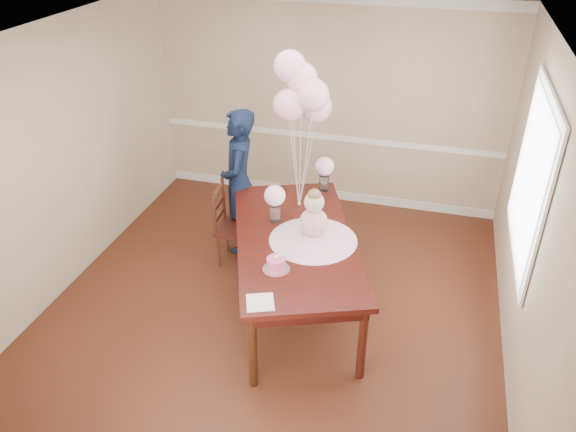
{
  "coord_description": "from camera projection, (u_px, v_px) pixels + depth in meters",
  "views": [
    {
      "loc": [
        1.35,
        -4.28,
        3.75
      ],
      "look_at": [
        0.13,
        0.13,
        1.05
      ],
      "focal_mm": 35.0,
      "sensor_mm": 36.0,
      "label": 1
    }
  ],
  "objects": [
    {
      "name": "wall_left",
      "position": [
        55.0,
        164.0,
        5.6
      ],
      "size": [
        0.02,
        5.0,
        2.7
      ],
      "primitive_type": "cube",
      "color": "tan",
      "rests_on": "floor"
    },
    {
      "name": "floor",
      "position": [
        273.0,
        308.0,
        5.76
      ],
      "size": [
        4.5,
        5.0,
        0.0
      ],
      "primitive_type": "cube",
      "color": "#38180E",
      "rests_on": "ground"
    },
    {
      "name": "table_leg_br",
      "position": [
        325.0,
        220.0,
        6.53
      ],
      "size": [
        0.1,
        0.1,
        0.78
      ],
      "primitive_type": "cylinder",
      "rotation": [
        0.0,
        0.0,
        0.37
      ],
      "color": "black",
      "rests_on": "floor"
    },
    {
      "name": "chair_leg_br",
      "position": [
        255.0,
        239.0,
        6.53
      ],
      "size": [
        0.04,
        0.04,
        0.4
      ],
      "primitive_type": "cylinder",
      "rotation": [
        0.0,
        0.0,
        0.07
      ],
      "color": "#38120F",
      "rests_on": "floor"
    },
    {
      "name": "roses_near",
      "position": [
        275.0,
        196.0,
        5.51
      ],
      "size": [
        0.21,
        0.21,
        0.21
      ],
      "primitive_type": "sphere",
      "color": "white",
      "rests_on": "rose_vase_near"
    },
    {
      "name": "wall_back",
      "position": [
        328.0,
        104.0,
        7.16
      ],
      "size": [
        4.5,
        0.02,
        2.7
      ],
      "primitive_type": "cube",
      "color": "tan",
      "rests_on": "floor"
    },
    {
      "name": "rose_vase_near",
      "position": [
        275.0,
        213.0,
        5.61
      ],
      "size": [
        0.14,
        0.14,
        0.18
      ],
      "primitive_type": "cylinder",
      "rotation": [
        0.0,
        0.0,
        0.37
      ],
      "color": "white",
      "rests_on": "dining_table_top"
    },
    {
      "name": "chair_slat_mid",
      "position": [
        219.0,
        203.0,
        6.18
      ],
      "size": [
        0.05,
        0.38,
        0.05
      ],
      "primitive_type": "cube",
      "rotation": [
        0.0,
        0.0,
        0.07
      ],
      "color": "#3B1610",
      "rests_on": "dining_chair_seat"
    },
    {
      "name": "chair_slat_low",
      "position": [
        220.0,
        215.0,
        6.26
      ],
      "size": [
        0.05,
        0.38,
        0.05
      ],
      "primitive_type": "cube",
      "rotation": [
        0.0,
        0.0,
        0.07
      ],
      "color": "#311A0D",
      "rests_on": "dining_chair_seat"
    },
    {
      "name": "birthday_cake",
      "position": [
        276.0,
        264.0,
        4.9
      ],
      "size": [
        0.22,
        0.22,
        0.11
      ],
      "primitive_type": "cylinder",
      "rotation": [
        0.0,
        0.0,
        0.37
      ],
      "color": "#E34780",
      "rests_on": "cake_platter"
    },
    {
      "name": "balloon_ribbon_a",
      "position": [
        294.0,
        165.0,
        5.67
      ],
      "size": [
        0.1,
        0.04,
        0.93
      ],
      "primitive_type": "cylinder",
      "rotation": [
        0.0,
        -0.1,
        0.37
      ],
      "color": "white",
      "rests_on": "balloon_weight"
    },
    {
      "name": "window_frame",
      "position": [
        532.0,
        179.0,
        4.88
      ],
      "size": [
        0.02,
        1.66,
        1.56
      ],
      "primitive_type": "cube",
      "color": "white",
      "rests_on": "wall_right"
    },
    {
      "name": "table_leg_bl",
      "position": [
        245.0,
        225.0,
        6.45
      ],
      "size": [
        0.1,
        0.1,
        0.78
      ],
      "primitive_type": "cylinder",
      "rotation": [
        0.0,
        0.0,
        0.37
      ],
      "color": "black",
      "rests_on": "floor"
    },
    {
      "name": "wall_right",
      "position": [
        535.0,
        228.0,
        4.56
      ],
      "size": [
        0.02,
        5.0,
        2.7
      ],
      "primitive_type": "cube",
      "color": "tan",
      "rests_on": "floor"
    },
    {
      "name": "chair_leg_fr",
      "position": [
        248.0,
        255.0,
        6.25
      ],
      "size": [
        0.04,
        0.04,
        0.4
      ],
      "primitive_type": "cylinder",
      "rotation": [
        0.0,
        0.0,
        0.07
      ],
      "color": "#331A0E",
      "rests_on": "floor"
    },
    {
      "name": "chair_leg_bl",
      "position": [
        227.0,
        236.0,
        6.59
      ],
      "size": [
        0.04,
        0.04,
        0.4
      ],
      "primitive_type": "cylinder",
      "rotation": [
        0.0,
        0.0,
        0.07
      ],
      "color": "#3D1E10",
      "rests_on": "floor"
    },
    {
      "name": "cake_flower_a",
      "position": [
        276.0,
        257.0,
        4.87
      ],
      "size": [
        0.03,
        0.03,
        0.03
      ],
      "primitive_type": "sphere",
      "color": "white",
      "rests_on": "birthday_cake"
    },
    {
      "name": "napkin",
      "position": [
        260.0,
        302.0,
        4.54
      ],
      "size": [
        0.29,
        0.29,
        0.01
      ],
      "primitive_type": "cube",
      "rotation": [
        0.0,
        0.0,
        0.37
      ],
      "color": "white",
      "rests_on": "dining_table_top"
    },
    {
      "name": "baby_hair",
      "position": [
        314.0,
        196.0,
        5.11
      ],
      "size": [
        0.13,
        0.13,
        0.13
      ],
      "primitive_type": "sphere",
      "color": "brown",
      "rests_on": "baby_head"
    },
    {
      "name": "balloon_ribbon_d",
      "position": [
        295.0,
        147.0,
        5.64
      ],
      "size": [
        0.13,
        0.08,
        1.26
      ],
      "primitive_type": "cylinder",
      "rotation": [
        -0.09,
        -0.07,
        0.37
      ],
      "color": "white",
      "rests_on": "balloon_weight"
    },
    {
      "name": "balloon_ribbon_e",
      "position": [
        307.0,
        165.0,
        5.74
      ],
      "size": [
        0.12,
        0.13,
        0.86
      ],
      "primitive_type": "cylinder",
      "rotation": [
        -0.09,
        0.17,
        0.37
      ],
      "color": "silver",
      "rests_on": "balloon_weight"
    },
    {
      "name": "balloon_c",
      "position": [
        302.0,
        78.0,
        5.34
      ],
      "size": [
        0.31,
        0.31,
        0.31
      ],
      "primitive_type": "sphere",
      "color": "#FFB4C7",
      "rests_on": "balloon_ribbon_c"
    },
    {
      "name": "chair_back_post_r",
      "position": [
        223.0,
        199.0,
        6.34
      ],
      "size": [
        0.04,
        0.04,
        0.53
      ],
      "primitive_type": "cylinder",
      "rotation": [
        0.0,
        0.0,
        0.07
      ],
      "color": "#39130F",
      "rests_on": "dining_chair_seat"
    },
    {
      "name": "baseboard_trim",
      "position": [
        324.0,
        193.0,
        7.8
      ],
      "size": [
        4.5,
        0.02,
        0.12
      ],
      "primitive_type": "cube",
      "color": "silver",
      "rests_on": "floor"
    },
    {
      "name": "table_apron",
      "position": [
        295.0,
        247.0,
        5.44
      ],
      "size": [
        1.69,
        2.33,
        0.11
      ],
      "primitive_type": "cube",
      "rotation": [
        0.0,
        0.0,
        0.37
      ],
      "color": "black",
      "rests_on": "table_leg_fl"
    },
    {
      "name": "balloon_d",
      "position": [
        290.0,
        66.0,
        5.29
      ],
      "size": [
        0.31,
        0.31,
        0.31
      ],
      "primitive_type": "sphere",
      "color": "#FFB4D8",
      "rests_on": "balloon_ribbon_d"
    },
    {
      "name": "balloon_weight",
      "position": [
        299.0,
        205.0,
        5.91
      ],
      "size": [
        0.06,
        0.06,
        0.02
      ],
      "primitive_type": "cylinder",
      "rotation": [
        0.0,
        0.0,
        0.37
      ],
      "color": "silver",
      "rests_on": "dining_table_top"
    },
    {
      "name": "ceiling",
      "position": [
        268.0,
        41.0,
        4.39
      ],
      "size": [
        4.5,
        5.0,
        0.02
      ],
      "primitive_type": "cube",
      "color": "white",
      "rests_on": "wall_back"
    },
    {
      "name": "window_blinds",
      "position": [
        529.0,
        178.0,
        4.88
      ],
      "size": [
        0.01,
        1.5,
        1.4
      ],
      "primitive_type": "cube",
      "color": "silver",
      "rests_on": "wall_right"
    },
    {
      "name": "chair_leg_fl",
      "position": [
        219.0,
        251.0,
        6.3
      ],
      "size": [
        0.04,
        0.04,
        0.4
      ],
      "primitive_type": "cylinder",
      "rotation": [
        0.0,
        0.0,
        0.07
      ],
      "color": "#3A1A0F",
      "rests_on": "floor"
    },
    {
      "name": "chair_rail_trim",
      "position": [
        327.0,
        137.0,
        7.38
      ],
      "size": [
        4.5,
        0.02,
        0.07
      ],
      "primitive_type": "cube",
      "color": "white",
      "rests_on": "wall_back"
    },
    {
      "name": "balloon_e",
      "position": [
        316.0,
        107.0,
        5.47
      ],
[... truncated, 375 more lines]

